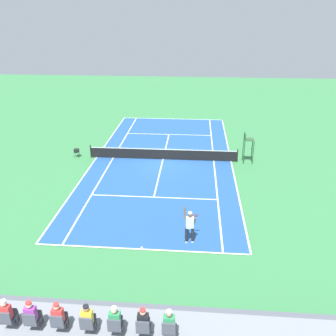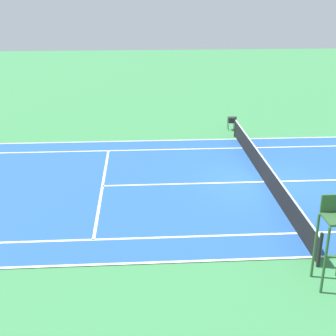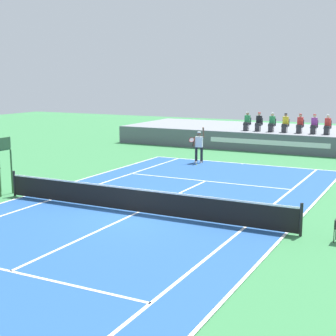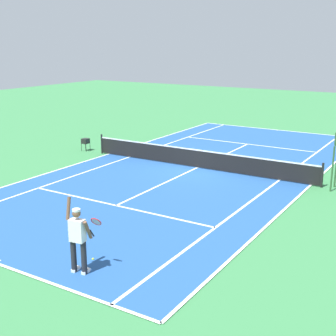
{
  "view_description": "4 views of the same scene",
  "coord_description": "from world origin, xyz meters",
  "px_view_note": "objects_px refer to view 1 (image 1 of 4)",
  "views": [
    {
      "loc": [
        -2.52,
        26.36,
        11.02
      ],
      "look_at": [
        -0.72,
        3.88,
        1.0
      ],
      "focal_mm": 37.73,
      "sensor_mm": 36.0,
      "label": 1
    },
    {
      "loc": [
        -16.72,
        4.88,
        7.38
      ],
      "look_at": [
        -0.72,
        3.88,
        1.0
      ],
      "focal_mm": 49.63,
      "sensor_mm": 36.0,
      "label": 2
    },
    {
      "loc": [
        9.25,
        -15.6,
        4.97
      ],
      "look_at": [
        -0.72,
        3.88,
        1.0
      ],
      "focal_mm": 54.62,
      "sensor_mm": 36.0,
      "label": 3
    },
    {
      "loc": [
        -10.28,
        19.37,
        5.91
      ],
      "look_at": [
        -0.72,
        3.88,
        1.0
      ],
      "focal_mm": 49.81,
      "sensor_mm": 36.0,
      "label": 4
    }
  ],
  "objects_px": {
    "spectator_seated_3": "(88,319)",
    "ball_hopper": "(76,150)",
    "spectator_seated_2": "(116,321)",
    "tennis_ball": "(186,233)",
    "tennis_player": "(190,226)",
    "spectator_seated_0": "(169,324)",
    "spectator_seated_1": "(144,323)",
    "spectator_seated_6": "(8,314)",
    "spectator_seated_4": "(59,317)",
    "umpire_chair": "(248,144)",
    "spectator_seated_5": "(33,315)"
  },
  "relations": [
    {
      "from": "spectator_seated_4",
      "to": "ball_hopper",
      "type": "relative_size",
      "value": 1.81
    },
    {
      "from": "spectator_seated_1",
      "to": "umpire_chair",
      "type": "distance_m",
      "value": 18.95
    },
    {
      "from": "spectator_seated_4",
      "to": "umpire_chair",
      "type": "relative_size",
      "value": 0.52
    },
    {
      "from": "spectator_seated_3",
      "to": "ball_hopper",
      "type": "bearing_deg",
      "value": -70.55
    },
    {
      "from": "spectator_seated_3",
      "to": "spectator_seated_2",
      "type": "bearing_deg",
      "value": 180.0
    },
    {
      "from": "spectator_seated_3",
      "to": "tennis_ball",
      "type": "bearing_deg",
      "value": -110.74
    },
    {
      "from": "tennis_player",
      "to": "spectator_seated_0",
      "type": "bearing_deg",
      "value": 85.79
    },
    {
      "from": "spectator_seated_2",
      "to": "spectator_seated_3",
      "type": "bearing_deg",
      "value": 0.0
    },
    {
      "from": "tennis_player",
      "to": "umpire_chair",
      "type": "bearing_deg",
      "value": -111.08
    },
    {
      "from": "spectator_seated_3",
      "to": "spectator_seated_4",
      "type": "xyz_separation_m",
      "value": [
        0.97,
        0.0,
        0.0
      ]
    },
    {
      "from": "spectator_seated_2",
      "to": "tennis_ball",
      "type": "bearing_deg",
      "value": -104.71
    },
    {
      "from": "tennis_player",
      "to": "tennis_ball",
      "type": "xyz_separation_m",
      "value": [
        0.21,
        -0.76,
        -0.96
      ]
    },
    {
      "from": "spectator_seated_2",
      "to": "ball_hopper",
      "type": "xyz_separation_m",
      "value": [
        7.31,
        -18.13,
        -1.28
      ]
    },
    {
      "from": "spectator_seated_1",
      "to": "spectator_seated_5",
      "type": "xyz_separation_m",
      "value": [
        3.69,
        0.0,
        0.0
      ]
    },
    {
      "from": "spectator_seated_3",
      "to": "tennis_player",
      "type": "height_order",
      "value": "spectator_seated_3"
    },
    {
      "from": "spectator_seated_3",
      "to": "tennis_player",
      "type": "distance_m",
      "value": 7.76
    },
    {
      "from": "spectator_seated_4",
      "to": "tennis_player",
      "type": "xyz_separation_m",
      "value": [
        -4.13,
        -7.03,
        -0.86
      ]
    },
    {
      "from": "spectator_seated_5",
      "to": "spectator_seated_6",
      "type": "bearing_deg",
      "value": 0.0
    },
    {
      "from": "spectator_seated_0",
      "to": "spectator_seated_4",
      "type": "distance_m",
      "value": 3.61
    },
    {
      "from": "spectator_seated_1",
      "to": "spectator_seated_6",
      "type": "distance_m",
      "value": 4.54
    },
    {
      "from": "tennis_player",
      "to": "ball_hopper",
      "type": "bearing_deg",
      "value": -49.25
    },
    {
      "from": "spectator_seated_4",
      "to": "tennis_player",
      "type": "height_order",
      "value": "spectator_seated_4"
    },
    {
      "from": "spectator_seated_2",
      "to": "spectator_seated_6",
      "type": "height_order",
      "value": "same"
    },
    {
      "from": "spectator_seated_1",
      "to": "spectator_seated_0",
      "type": "bearing_deg",
      "value": 180.0
    },
    {
      "from": "spectator_seated_1",
      "to": "ball_hopper",
      "type": "relative_size",
      "value": 1.81
    },
    {
      "from": "spectator_seated_3",
      "to": "spectator_seated_5",
      "type": "distance_m",
      "value": 1.88
    },
    {
      "from": "spectator_seated_1",
      "to": "tennis_ball",
      "type": "relative_size",
      "value": 18.6
    },
    {
      "from": "umpire_chair",
      "to": "ball_hopper",
      "type": "xyz_separation_m",
      "value": [
        13.83,
        -0.04,
        -0.98
      ]
    },
    {
      "from": "spectator_seated_4",
      "to": "spectator_seated_1",
      "type": "bearing_deg",
      "value": 180.0
    },
    {
      "from": "spectator_seated_6",
      "to": "tennis_ball",
      "type": "relative_size",
      "value": 18.6
    },
    {
      "from": "spectator_seated_3",
      "to": "spectator_seated_4",
      "type": "bearing_deg",
      "value": 0.0
    },
    {
      "from": "umpire_chair",
      "to": "spectator_seated_2",
      "type": "bearing_deg",
      "value": 70.18
    },
    {
      "from": "spectator_seated_3",
      "to": "spectator_seated_0",
      "type": "bearing_deg",
      "value": 180.0
    },
    {
      "from": "spectator_seated_4",
      "to": "spectator_seated_2",
      "type": "bearing_deg",
      "value": 180.0
    },
    {
      "from": "spectator_seated_2",
      "to": "tennis_ball",
      "type": "relative_size",
      "value": 18.6
    },
    {
      "from": "spectator_seated_3",
      "to": "ball_hopper",
      "type": "relative_size",
      "value": 1.81
    },
    {
      "from": "spectator_seated_6",
      "to": "spectator_seated_3",
      "type": "bearing_deg",
      "value": 180.0
    },
    {
      "from": "tennis_player",
      "to": "ball_hopper",
      "type": "distance_m",
      "value": 14.66
    },
    {
      "from": "ball_hopper",
      "to": "umpire_chair",
      "type": "bearing_deg",
      "value": 179.85
    },
    {
      "from": "spectator_seated_0",
      "to": "spectator_seated_1",
      "type": "height_order",
      "value": "same"
    },
    {
      "from": "spectator_seated_6",
      "to": "umpire_chair",
      "type": "xyz_separation_m",
      "value": [
        -10.15,
        -18.1,
        -0.3
      ]
    },
    {
      "from": "spectator_seated_2",
      "to": "umpire_chair",
      "type": "relative_size",
      "value": 0.52
    },
    {
      "from": "spectator_seated_4",
      "to": "tennis_player",
      "type": "distance_m",
      "value": 8.2
    },
    {
      "from": "spectator_seated_1",
      "to": "spectator_seated_3",
      "type": "bearing_deg",
      "value": 0.0
    },
    {
      "from": "spectator_seated_3",
      "to": "spectator_seated_6",
      "type": "distance_m",
      "value": 2.72
    },
    {
      "from": "spectator_seated_3",
      "to": "spectator_seated_4",
      "type": "distance_m",
      "value": 0.97
    },
    {
      "from": "spectator_seated_4",
      "to": "tennis_ball",
      "type": "height_order",
      "value": "spectator_seated_4"
    },
    {
      "from": "spectator_seated_0",
      "to": "spectator_seated_2",
      "type": "height_order",
      "value": "same"
    },
    {
      "from": "ball_hopper",
      "to": "spectator_seated_6",
      "type": "bearing_deg",
      "value": 101.46
    },
    {
      "from": "spectator_seated_1",
      "to": "spectator_seated_4",
      "type": "distance_m",
      "value": 2.79
    }
  ]
}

